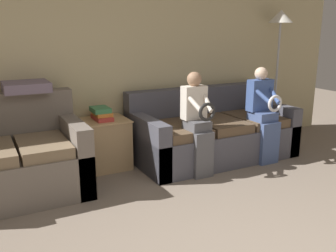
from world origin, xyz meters
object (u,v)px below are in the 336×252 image
child_left_seated (198,119)px  throw_pillow (26,87)px  couch_side (16,161)px  child_right_seated (264,112)px  couch_main (211,134)px  book_stack (102,114)px  side_shelf (103,143)px  floor_lamp (280,30)px

child_left_seated → throw_pillow: bearing=156.6°
couch_side → child_left_seated: bearing=-11.7°
child_right_seated → couch_main: bearing=138.3°
child_right_seated → throw_pillow: child_right_seated is taller
child_left_seated → couch_main: bearing=41.7°
book_stack → child_right_seated: bearing=-20.1°
book_stack → couch_main: bearing=-10.4°
child_left_seated → book_stack: size_ratio=3.63×
child_right_seated → throw_pillow: size_ratio=2.54×
couch_main → child_right_seated: bearing=-41.7°
side_shelf → floor_lamp: floor_lamp is taller
throw_pillow → couch_main: bearing=-8.0°
side_shelf → floor_lamp: bearing=0.6°
couch_side → throw_pillow: bearing=59.6°
side_shelf → child_right_seated: bearing=-19.9°
couch_side → floor_lamp: (3.65, 0.31, 1.25)m
child_left_seated → child_right_seated: (0.95, 0.00, -0.01)m
child_right_seated → book_stack: (-1.84, 0.67, 0.03)m
child_right_seated → side_shelf: child_right_seated is taller
child_right_seated → side_shelf: 1.99m
book_stack → throw_pillow: (-0.79, 0.05, 0.36)m
couch_side → throw_pillow: 0.79m
couch_side → child_left_seated: child_left_seated is taller
side_shelf → book_stack: size_ratio=1.87×
floor_lamp → couch_main: bearing=-168.3°
child_left_seated → side_shelf: (-0.89, 0.67, -0.33)m
side_shelf → floor_lamp: (2.67, 0.03, 1.29)m
child_left_seated → throw_pillow: child_left_seated is taller
book_stack → floor_lamp: size_ratio=0.17×
child_right_seated → book_stack: size_ratio=3.65×
couch_main → book_stack: 1.43m
throw_pillow → floor_lamp: bearing=-0.5°
couch_main → floor_lamp: 1.85m
couch_main → book_stack: couch_main is taller
side_shelf → book_stack: (0.01, 0.01, 0.36)m
child_right_seated → book_stack: child_right_seated is taller
couch_main → child_right_seated: 0.71m
side_shelf → floor_lamp: 2.97m
child_right_seated → side_shelf: (-1.84, 0.67, -0.33)m
child_right_seated → couch_side: bearing=172.2°
couch_side → child_right_seated: size_ratio=1.12×
couch_main → floor_lamp: bearing=11.7°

